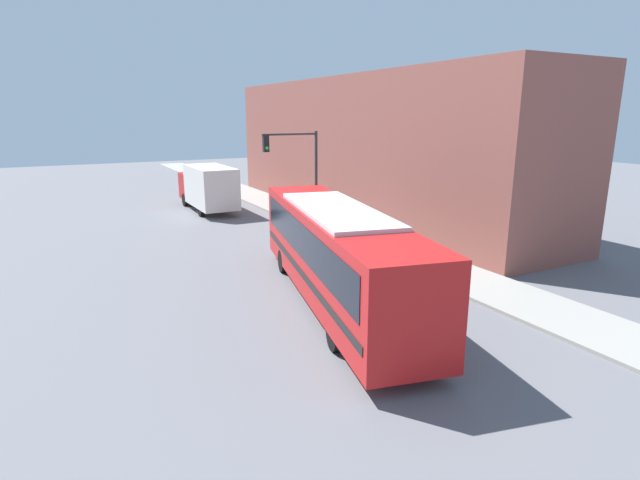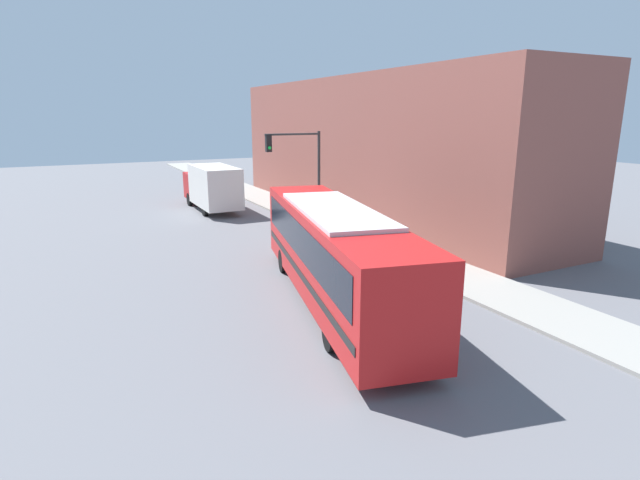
{
  "view_description": "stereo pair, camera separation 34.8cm",
  "coord_description": "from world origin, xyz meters",
  "px_view_note": "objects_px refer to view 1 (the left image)",
  "views": [
    {
      "loc": [
        -7.88,
        -12.06,
        6.32
      ],
      "look_at": [
        1.26,
        4.97,
        1.44
      ],
      "focal_mm": 28.0,
      "sensor_mm": 36.0,
      "label": 1
    },
    {
      "loc": [
        -7.57,
        -12.22,
        6.32
      ],
      "look_at": [
        1.26,
        4.97,
        1.44
      ],
      "focal_mm": 28.0,
      "sensor_mm": 36.0,
      "label": 2
    }
  ],
  "objects_px": {
    "fire_hydrant": "(434,265)",
    "pedestrian_near_corner": "(320,203)",
    "city_bus": "(336,249)",
    "traffic_light_pole": "(298,162)",
    "parking_meter": "(365,230)",
    "delivery_truck": "(208,186)"
  },
  "relations": [
    {
      "from": "traffic_light_pole",
      "to": "pedestrian_near_corner",
      "type": "relative_size",
      "value": 2.93
    },
    {
      "from": "fire_hydrant",
      "to": "traffic_light_pole",
      "type": "relative_size",
      "value": 0.15
    },
    {
      "from": "delivery_truck",
      "to": "parking_meter",
      "type": "height_order",
      "value": "delivery_truck"
    },
    {
      "from": "traffic_light_pole",
      "to": "parking_meter",
      "type": "relative_size",
      "value": 4.43
    },
    {
      "from": "pedestrian_near_corner",
      "to": "delivery_truck",
      "type": "bearing_deg",
      "value": 129.5
    },
    {
      "from": "fire_hydrant",
      "to": "traffic_light_pole",
      "type": "distance_m",
      "value": 10.89
    },
    {
      "from": "parking_meter",
      "to": "pedestrian_near_corner",
      "type": "relative_size",
      "value": 0.66
    },
    {
      "from": "fire_hydrant",
      "to": "parking_meter",
      "type": "relative_size",
      "value": 0.64
    },
    {
      "from": "delivery_truck",
      "to": "pedestrian_near_corner",
      "type": "xyz_separation_m",
      "value": [
        5.19,
        -6.3,
        -0.59
      ]
    },
    {
      "from": "city_bus",
      "to": "fire_hydrant",
      "type": "bearing_deg",
      "value": 19.4
    },
    {
      "from": "fire_hydrant",
      "to": "pedestrian_near_corner",
      "type": "height_order",
      "value": "pedestrian_near_corner"
    },
    {
      "from": "parking_meter",
      "to": "pedestrian_near_corner",
      "type": "distance_m",
      "value": 7.09
    },
    {
      "from": "delivery_truck",
      "to": "parking_meter",
      "type": "xyz_separation_m",
      "value": [
        3.91,
        -13.27,
        -0.71
      ]
    },
    {
      "from": "delivery_truck",
      "to": "traffic_light_pole",
      "type": "bearing_deg",
      "value": -69.61
    },
    {
      "from": "city_bus",
      "to": "delivery_truck",
      "type": "relative_size",
      "value": 1.77
    },
    {
      "from": "delivery_truck",
      "to": "fire_hydrant",
      "type": "distance_m",
      "value": 18.7
    },
    {
      "from": "delivery_truck",
      "to": "pedestrian_near_corner",
      "type": "height_order",
      "value": "delivery_truck"
    },
    {
      "from": "city_bus",
      "to": "pedestrian_near_corner",
      "type": "bearing_deg",
      "value": 76.8
    },
    {
      "from": "fire_hydrant",
      "to": "pedestrian_near_corner",
      "type": "distance_m",
      "value": 12.03
    },
    {
      "from": "parking_meter",
      "to": "city_bus",
      "type": "bearing_deg",
      "value": -131.16
    },
    {
      "from": "pedestrian_near_corner",
      "to": "fire_hydrant",
      "type": "bearing_deg",
      "value": -96.14
    },
    {
      "from": "pedestrian_near_corner",
      "to": "parking_meter",
      "type": "bearing_deg",
      "value": -100.46
    }
  ]
}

